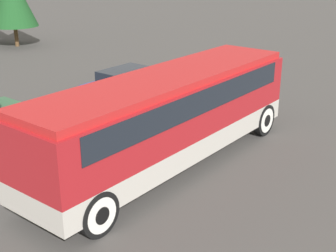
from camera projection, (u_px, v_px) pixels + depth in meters
The scene contains 3 objects.
ground_plane at pixel (168, 165), 15.15m from camera, with size 120.00×120.00×0.00m, color #423F3D.
tour_bus at pixel (170, 111), 14.57m from camera, with size 10.59×2.60×3.02m.
parked_car_near at pixel (128, 82), 22.12m from camera, with size 4.63×1.85×1.33m.
Camera 1 is at (-10.76, -8.52, 6.54)m, focal length 50.00 mm.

